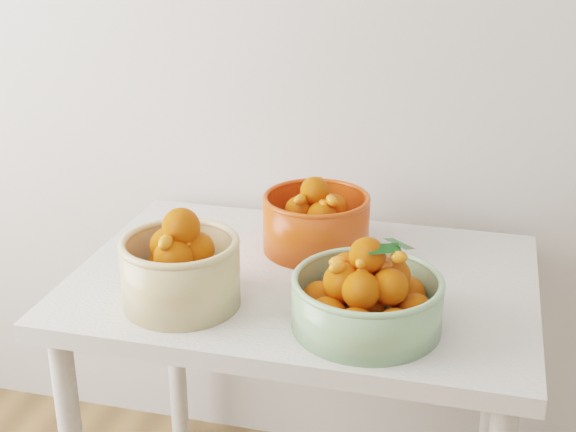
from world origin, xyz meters
name	(u,v)px	position (x,y,z in m)	size (l,w,h in m)	color
table	(303,314)	(-0.20, 1.60, 0.65)	(1.00, 0.70, 0.75)	silver
bowl_cream	(181,269)	(-0.41, 1.41, 0.83)	(0.31, 0.31, 0.21)	#CFB47D
bowl_green	(367,297)	(-0.03, 1.41, 0.81)	(0.38, 0.38, 0.19)	#86B27E
bowl_orange	(316,221)	(-0.21, 1.75, 0.82)	(0.29, 0.29, 0.18)	red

